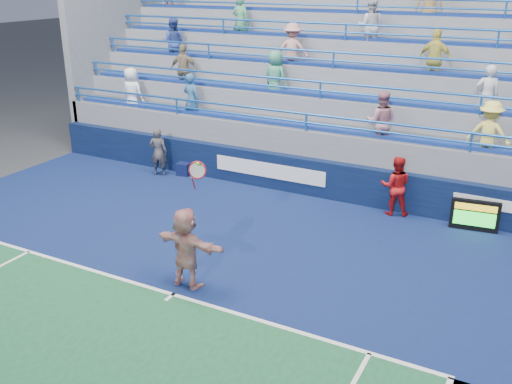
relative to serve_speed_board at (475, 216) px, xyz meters
The scene contains 8 objects.
ground 7.84m from the serve_speed_board, 128.75° to the right, with size 120.00×120.00×0.00m, color #333538.
sponsor_wall 4.91m from the serve_speed_board, behind, with size 18.00×0.32×1.10m.
bleacher_stand 6.53m from the serve_speed_board, 139.63° to the left, with size 18.00×5.60×6.13m.
serve_speed_board is the anchor object (origin of this frame).
judge_chair 8.90m from the serve_speed_board, behind, with size 0.46×0.46×0.73m.
tennis_player 7.45m from the serve_speed_board, 130.82° to the right, with size 1.63×0.58×2.78m.
line_judge 9.61m from the serve_speed_board, behind, with size 0.56×0.37×1.55m, color black.
ball_girl 2.11m from the serve_speed_board, behind, with size 0.79×0.62×1.63m, color #B41415.
Camera 1 is at (6.15, -8.08, 6.10)m, focal length 40.00 mm.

